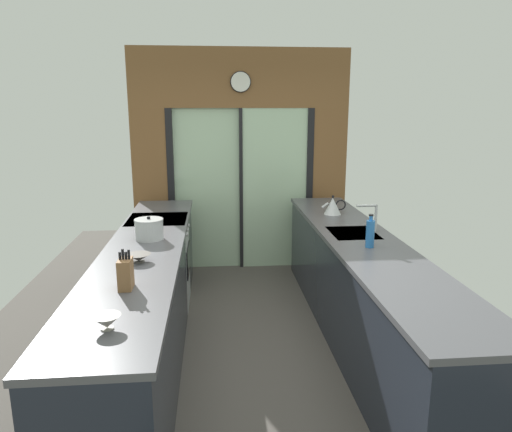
# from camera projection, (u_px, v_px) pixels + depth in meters

# --- Properties ---
(ground_plane) EXTENTS (5.04, 7.60, 0.02)m
(ground_plane) POSITION_uv_depth(u_px,v_px,m) (253.00, 330.00, 4.39)
(ground_plane) COLOR #4C4742
(back_wall_unit) EXTENTS (2.64, 0.12, 2.70)m
(back_wall_unit) POSITION_uv_depth(u_px,v_px,m) (241.00, 148.00, 5.79)
(back_wall_unit) COLOR brown
(back_wall_unit) RESTS_ON ground_plane
(left_counter_run) EXTENTS (0.62, 3.80, 0.92)m
(left_counter_run) POSITION_uv_depth(u_px,v_px,m) (144.00, 307.00, 3.75)
(left_counter_run) COLOR #1E232D
(left_counter_run) RESTS_ON ground_plane
(right_counter_run) EXTENTS (0.62, 3.80, 0.92)m
(right_counter_run) POSITION_uv_depth(u_px,v_px,m) (361.00, 291.00, 4.07)
(right_counter_run) COLOR #1E232D
(right_counter_run) RESTS_ON ground_plane
(sink_faucet) EXTENTS (0.19, 0.02, 0.26)m
(sink_faucet) POSITION_uv_depth(u_px,v_px,m) (372.00, 214.00, 4.19)
(sink_faucet) COLOR #B7BABC
(sink_faucet) RESTS_ON right_counter_run
(oven_range) EXTENTS (0.60, 0.60, 0.92)m
(oven_range) POSITION_uv_depth(u_px,v_px,m) (160.00, 263.00, 4.84)
(oven_range) COLOR #B7BABC
(oven_range) RESTS_ON ground_plane
(mixing_bowl_near) EXTENTS (0.15, 0.15, 0.07)m
(mixing_bowl_near) POSITION_uv_depth(u_px,v_px,m) (107.00, 322.00, 2.38)
(mixing_bowl_near) COLOR gray
(mixing_bowl_near) RESTS_ON left_counter_run
(mixing_bowl_far) EXTENTS (0.18, 0.18, 0.06)m
(mixing_bowl_far) POSITION_uv_depth(u_px,v_px,m) (139.00, 258.00, 3.41)
(mixing_bowl_far) COLOR #514C47
(mixing_bowl_far) RESTS_ON left_counter_run
(knife_block) EXTENTS (0.08, 0.14, 0.25)m
(knife_block) POSITION_uv_depth(u_px,v_px,m) (126.00, 273.00, 2.90)
(knife_block) COLOR brown
(knife_block) RESTS_ON left_counter_run
(stock_pot) EXTENTS (0.24, 0.24, 0.20)m
(stock_pot) POSITION_uv_depth(u_px,v_px,m) (149.00, 229.00, 3.99)
(stock_pot) COLOR #B7BABC
(stock_pot) RESTS_ON left_counter_run
(kettle) EXTENTS (0.26, 0.18, 0.20)m
(kettle) POSITION_uv_depth(u_px,v_px,m) (333.00, 206.00, 4.92)
(kettle) COLOR #B7BABC
(kettle) RESTS_ON right_counter_run
(soap_bottle) EXTENTS (0.07, 0.07, 0.27)m
(soap_bottle) POSITION_uv_depth(u_px,v_px,m) (370.00, 233.00, 3.75)
(soap_bottle) COLOR #286BB7
(soap_bottle) RESTS_ON right_counter_run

